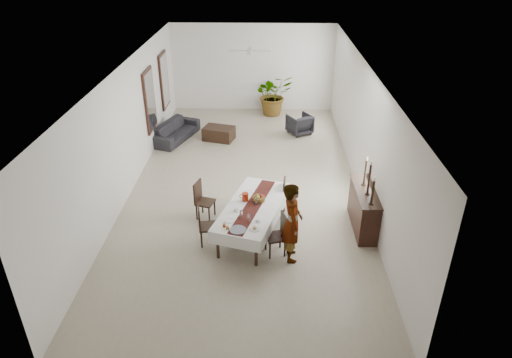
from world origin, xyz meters
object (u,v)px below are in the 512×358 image
(woman, at_px, (292,222))
(sofa, at_px, (176,131))
(dining_table_top, at_px, (253,207))
(sideboard_body, at_px, (363,209))
(red_pitcher, at_px, (245,197))

(woman, relative_size, sofa, 0.87)
(dining_table_top, bearing_deg, sofa, 133.74)
(sideboard_body, relative_size, sofa, 0.78)
(sofa, bearing_deg, woman, -130.43)
(dining_table_top, xyz_separation_m, red_pitcher, (-0.19, 0.20, 0.13))
(woman, bearing_deg, sofa, 25.53)
(dining_table_top, height_order, sideboard_body, sideboard_body)
(red_pitcher, bearing_deg, sideboard_body, 2.15)
(woman, xyz_separation_m, sofa, (-3.54, 6.15, -0.58))
(sofa, bearing_deg, sideboard_body, -113.95)
(red_pitcher, distance_m, woman, 1.47)
(dining_table_top, distance_m, sideboard_body, 2.52)
(red_pitcher, height_order, sideboard_body, sideboard_body)
(woman, bearing_deg, sideboard_body, -59.61)
(red_pitcher, xyz_separation_m, sideboard_body, (2.68, 0.10, -0.35))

